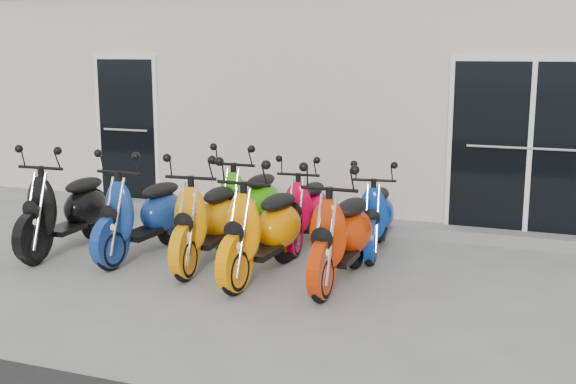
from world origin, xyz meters
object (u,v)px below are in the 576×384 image
Objects in this scene: scooter_front_blue at (142,202)px; scooter_back_blue at (376,205)px; scooter_back_green at (248,192)px; scooter_back_red at (306,199)px; scooter_front_black at (65,197)px; scooter_front_orange_a at (206,208)px; scooter_front_orange_b at (262,216)px; scooter_front_red at (341,221)px.

scooter_front_blue reaches higher than scooter_back_blue.
scooter_back_green reaches higher than scooter_back_red.
scooter_front_black is 1.01× the size of scooter_front_orange_a.
scooter_front_black is at bearing -168.66° from scooter_back_blue.
scooter_front_orange_a reaches higher than scooter_back_red.
scooter_back_green is (-0.72, 1.26, -0.02)m from scooter_front_orange_b.
scooter_back_green is (-1.56, 1.16, -0.01)m from scooter_front_red.
scooter_back_blue is at bearing -3.96° from scooter_back_red.
scooter_front_orange_b reaches higher than scooter_back_red.
scooter_front_black reaches higher than scooter_front_orange_a.
scooter_front_blue is at bearing -164.47° from scooter_back_blue.
scooter_front_black reaches higher than scooter_back_green.
scooter_front_orange_b is 1.01× the size of scooter_front_red.
scooter_front_orange_b is at bearing -4.36° from scooter_front_black.
scooter_front_blue is at bearing 172.17° from scooter_front_orange_a.
scooter_back_blue is (0.87, 0.01, -0.01)m from scooter_back_red.
scooter_front_orange_b is 1.62m from scooter_back_blue.
scooter_front_red reaches higher than scooter_front_blue.
scooter_front_orange_b reaches higher than scooter_front_red.
scooter_back_blue is (1.65, 1.16, -0.08)m from scooter_front_orange_a.
scooter_front_black is at bearing -179.75° from scooter_front_red.
scooter_front_orange_a is 1.59m from scooter_front_red.
scooter_back_red is (0.01, 1.34, -0.08)m from scooter_front_orange_b.
scooter_front_orange_a reaches higher than scooter_back_blue.
scooter_front_black is at bearing -146.34° from scooter_back_green.
scooter_front_orange_a is at bearing -90.28° from scooter_back_green.
scooter_front_red is 1.02× the size of scooter_back_green.
scooter_front_black is 2.20m from scooter_back_green.
scooter_front_orange_a is 1.13× the size of scooter_back_blue.
scooter_front_orange_b is at bearing -19.31° from scooter_front_orange_a.
scooter_front_red is at bearing -101.05° from scooter_back_blue.
scooter_front_orange_b is (1.61, -0.23, 0.02)m from scooter_front_blue.
scooter_front_red is (0.83, 0.10, -0.01)m from scooter_front_orange_b.
scooter_front_black is at bearing -178.88° from scooter_front_orange_b.
scooter_front_orange_a is at bearing -128.49° from scooter_back_red.
scooter_front_red is at bearing -61.15° from scooter_back_red.
scooter_front_orange_b is 1.04× the size of scooter_back_green.
scooter_back_red is (1.63, 1.11, -0.06)m from scooter_front_blue.
scooter_front_red is (1.59, -0.09, 0.00)m from scooter_front_orange_a.
scooter_back_green is 1.10× the size of scooter_back_red.
scooter_back_red is (2.60, 1.25, -0.08)m from scooter_front_black.
scooter_back_blue is at bearing 27.42° from scooter_front_blue.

